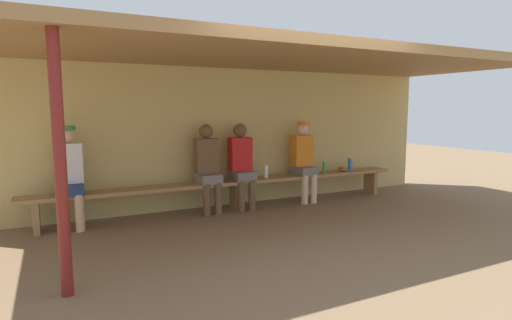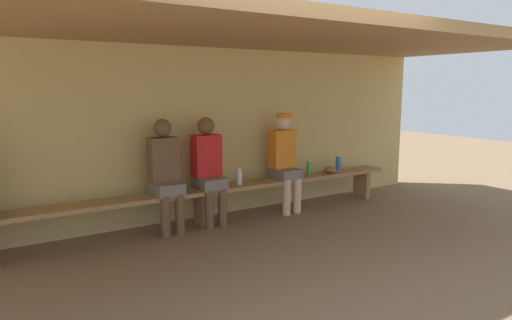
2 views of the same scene
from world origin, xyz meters
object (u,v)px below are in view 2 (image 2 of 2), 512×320
Objects in this scene: player_leftmost at (284,158)px; baseball_glove_dark_brown at (330,170)px; player_in_white at (209,167)px; player_in_blue at (166,171)px; water_bottle_clear at (239,177)px; water_bottle_blue at (309,168)px; bench at (201,195)px; water_bottle_green at (338,163)px.

player_leftmost is 0.84m from baseball_glove_dark_brown.
player_in_white and player_in_blue have the same top height.
water_bottle_clear is (0.41, -0.04, -0.17)m from player_in_white.
water_bottle_blue is (2.14, 0.00, -0.16)m from player_in_blue.
player_leftmost is (1.26, 0.00, 0.36)m from bench.
bench is 27.10× the size of water_bottle_blue.
water_bottle_clear is 0.93× the size of water_bottle_blue.
water_bottle_blue is at bearing 0.11° from player_in_blue.
water_bottle_green is at bearing 2.95° from water_bottle_blue.
bench is 0.55m from water_bottle_clear.
player_in_blue is 6.47× the size of water_bottle_clear.
player_in_white is at bearing 116.96° from baseball_glove_dark_brown.
water_bottle_clear is (0.97, -0.04, -0.17)m from player_in_blue.
player_in_white is (0.11, 0.00, 0.34)m from bench.
water_bottle_green is (2.73, 0.03, -0.16)m from player_in_blue.
player_in_blue is 2.15m from water_bottle_blue.
player_in_blue reaches higher than water_bottle_green.
water_bottle_green is at bearing 0.94° from bench.
water_bottle_clear is at bearing 118.05° from baseball_glove_dark_brown.
player_leftmost is 0.47m from water_bottle_blue.
player_leftmost is at bearing 0.16° from bench.
player_in_white is 0.56m from player_in_blue.
player_in_blue reaches higher than baseball_glove_dark_brown.
player_in_blue is 0.99m from water_bottle_clear.
water_bottle_blue is (-0.59, -0.03, -0.01)m from water_bottle_green.
player_leftmost is at bearing 115.35° from baseball_glove_dark_brown.
player_leftmost is at bearing -179.50° from water_bottle_blue.
player_leftmost is 1.71m from player_in_blue.
player_leftmost is at bearing 2.92° from water_bottle_clear.
player_in_white is 1.97m from baseball_glove_dark_brown.
water_bottle_green reaches higher than bench.
water_bottle_blue reaches higher than baseball_glove_dark_brown.
player_in_white is 2.18m from water_bottle_green.
bench is 25.00× the size of baseball_glove_dark_brown.
bench is at bearing 117.10° from baseball_glove_dark_brown.
player_leftmost is at bearing -178.09° from water_bottle_green.
bench is at bearing -179.84° from player_leftmost.
water_bottle_blue is (0.43, 0.00, -0.18)m from player_leftmost.
water_bottle_green is (1.02, 0.03, -0.17)m from player_leftmost.
player_in_white reaches higher than water_bottle_blue.
bench is 0.56m from player_in_blue.
player_in_blue is at bearing 117.20° from baseball_glove_dark_brown.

